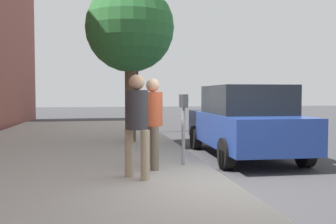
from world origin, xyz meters
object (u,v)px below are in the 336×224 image
Objects in this scene: parking_meter at (183,114)px; pedestrian_bystander at (137,118)px; pedestrian_at_meter at (153,116)px; parked_sedan_near at (244,121)px; street_tree at (130,29)px; traffic_signal at (139,69)px.

pedestrian_bystander is at bearing 135.18° from parking_meter.
pedestrian_at_meter is 0.98× the size of pedestrian_bystander.
parked_sedan_near is at bearing -51.35° from parking_meter.
pedestrian_at_meter reaches higher than parked_sedan_near.
parking_meter is at bearing 128.65° from parked_sedan_near.
street_tree is at bearing 87.35° from pedestrian_at_meter.
street_tree is 1.30× the size of traffic_signal.
parked_sedan_near is at bearing 1.35° from pedestrian_bystander.
street_tree is 4.05m from traffic_signal.
traffic_signal is (8.78, -0.88, 1.40)m from pedestrian_bystander.
street_tree is (4.88, -0.23, 2.32)m from pedestrian_bystander.
pedestrian_at_meter is 0.47× the size of traffic_signal.
pedestrian_at_meter is at bearing 124.35° from parked_sedan_near.
parking_meter is at bearing 14.81° from pedestrian_at_meter.
pedestrian_at_meter reaches higher than parking_meter.
street_tree reaches higher than parking_meter.
traffic_signal reaches higher than pedestrian_at_meter.
traffic_signal is at bearing -9.38° from street_tree.
parking_meter is 0.83× the size of pedestrian_at_meter.
pedestrian_bystander is 0.37× the size of street_tree.
parking_meter is 2.38m from parked_sedan_near.
traffic_signal is (7.98, -0.51, 1.43)m from pedestrian_at_meter.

